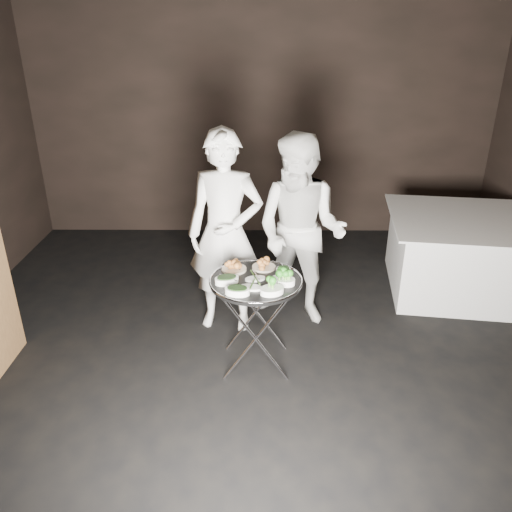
{
  "coord_description": "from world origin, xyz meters",
  "views": [
    {
      "loc": [
        -0.04,
        -3.1,
        2.64
      ],
      "look_at": [
        -0.07,
        0.56,
        0.95
      ],
      "focal_mm": 35.0,
      "sensor_mm": 36.0,
      "label": 1
    }
  ],
  "objects_px": {
    "waiter_left": "(225,234)",
    "waiter_right": "(300,232)",
    "dining_table": "(456,254)",
    "tray_stand": "(256,319)",
    "serving_tray": "(256,281)"
  },
  "relations": [
    {
      "from": "waiter_right",
      "to": "tray_stand",
      "type": "bearing_deg",
      "value": -93.58
    },
    {
      "from": "waiter_right",
      "to": "waiter_left",
      "type": "bearing_deg",
      "value": -145.33
    },
    {
      "from": "waiter_right",
      "to": "dining_table",
      "type": "height_order",
      "value": "waiter_right"
    },
    {
      "from": "dining_table",
      "to": "waiter_right",
      "type": "bearing_deg",
      "value": -161.11
    },
    {
      "from": "waiter_left",
      "to": "dining_table",
      "type": "height_order",
      "value": "waiter_left"
    },
    {
      "from": "serving_tray",
      "to": "waiter_right",
      "type": "height_order",
      "value": "waiter_right"
    },
    {
      "from": "tray_stand",
      "to": "waiter_left",
      "type": "bearing_deg",
      "value": 113.47
    },
    {
      "from": "waiter_left",
      "to": "waiter_right",
      "type": "xyz_separation_m",
      "value": [
        0.69,
        0.13,
        -0.03
      ]
    },
    {
      "from": "waiter_left",
      "to": "dining_table",
      "type": "distance_m",
      "value": 2.58
    },
    {
      "from": "waiter_left",
      "to": "waiter_right",
      "type": "distance_m",
      "value": 0.7
    },
    {
      "from": "dining_table",
      "to": "tray_stand",
      "type": "bearing_deg",
      "value": -147.5
    },
    {
      "from": "serving_tray",
      "to": "dining_table",
      "type": "xyz_separation_m",
      "value": [
        2.14,
        1.36,
        -0.38
      ]
    },
    {
      "from": "tray_stand",
      "to": "waiter_left",
      "type": "height_order",
      "value": "waiter_left"
    },
    {
      "from": "serving_tray",
      "to": "dining_table",
      "type": "distance_m",
      "value": 2.57
    },
    {
      "from": "serving_tray",
      "to": "waiter_left",
      "type": "distance_m",
      "value": 0.72
    }
  ]
}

